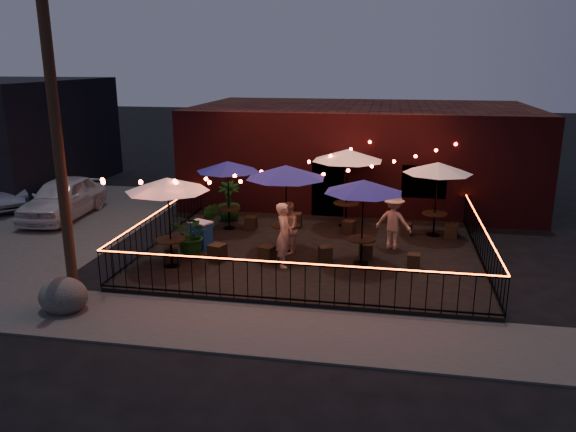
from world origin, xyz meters
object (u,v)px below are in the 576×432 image
(cafe_table_3, at_px, (348,156))
(cafe_table_0, at_px, (167,186))
(cafe_table_5, at_px, (438,169))
(boulder, at_px, (63,296))
(cafe_table_1, at_px, (228,167))
(cooler, at_px, (201,235))
(utility_pole, at_px, (58,143))
(cafe_table_2, at_px, (286,173))
(cafe_table_4, at_px, (364,187))

(cafe_table_3, bearing_deg, cafe_table_0, -133.06)
(cafe_table_5, bearing_deg, boulder, -140.93)
(cafe_table_1, height_order, cooler, cafe_table_1)
(cafe_table_5, bearing_deg, cafe_table_1, -176.06)
(cafe_table_5, bearing_deg, utility_pole, -143.38)
(utility_pole, height_order, cafe_table_2, utility_pole)
(cafe_table_4, bearing_deg, boulder, -148.72)
(cafe_table_5, bearing_deg, cafe_table_3, 169.38)
(utility_pole, height_order, cafe_table_4, utility_pole)
(cafe_table_0, relative_size, cafe_table_3, 0.87)
(boulder, bearing_deg, cafe_table_0, 63.41)
(cafe_table_3, xyz_separation_m, cafe_table_4, (0.75, -3.80, -0.23))
(utility_pole, bearing_deg, cafe_table_0, 57.21)
(cafe_table_1, height_order, cafe_table_5, cafe_table_5)
(cafe_table_0, xyz_separation_m, cooler, (0.33, 1.66, -1.92))
(cafe_table_0, relative_size, cafe_table_5, 1.15)
(cafe_table_4, relative_size, cooler, 3.33)
(utility_pole, height_order, cooler, utility_pole)
(cooler, bearing_deg, cafe_table_0, -76.86)
(cafe_table_4, bearing_deg, cafe_table_1, 149.88)
(cafe_table_3, distance_m, boulder, 10.31)
(utility_pole, xyz_separation_m, cafe_table_0, (1.60, 2.48, -1.49))
(utility_pole, relative_size, cafe_table_5, 3.21)
(cooler, bearing_deg, cafe_table_5, 44.66)
(utility_pole, distance_m, cafe_table_2, 6.48)
(cafe_table_0, distance_m, boulder, 4.02)
(cooler, bearing_deg, cafe_table_1, 107.26)
(cafe_table_4, height_order, cooler, cafe_table_4)
(cafe_table_2, height_order, cafe_table_4, cafe_table_2)
(utility_pole, distance_m, cafe_table_5, 11.57)
(cafe_table_5, bearing_deg, cafe_table_4, -124.89)
(cafe_table_3, relative_size, cafe_table_5, 1.32)
(cafe_table_0, relative_size, boulder, 2.78)
(cafe_table_4, relative_size, cafe_table_5, 1.17)
(cafe_table_5, xyz_separation_m, cooler, (-7.27, -2.70, -1.84))
(utility_pole, bearing_deg, boulder, -83.07)
(utility_pole, height_order, cafe_table_1, utility_pole)
(cafe_table_4, distance_m, boulder, 8.30)
(cafe_table_1, xyz_separation_m, cooler, (-0.27, -2.21, -1.75))
(utility_pole, distance_m, cooler, 5.70)
(cafe_table_0, height_order, cooler, cafe_table_0)
(cafe_table_4, distance_m, cafe_table_5, 3.94)
(utility_pole, xyz_separation_m, cafe_table_5, (9.20, 6.84, -1.57))
(utility_pole, relative_size, cooler, 9.17)
(cafe_table_0, bearing_deg, cafe_table_2, 31.92)
(utility_pole, relative_size, cafe_table_3, 2.42)
(utility_pole, bearing_deg, cafe_table_1, 70.89)
(boulder, bearing_deg, utility_pole, 96.93)
(cafe_table_3, xyz_separation_m, cafe_table_5, (3.00, -0.56, -0.24))
(cafe_table_2, bearing_deg, cafe_table_4, -17.62)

